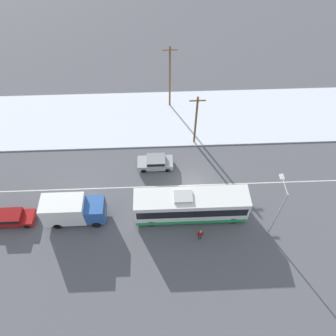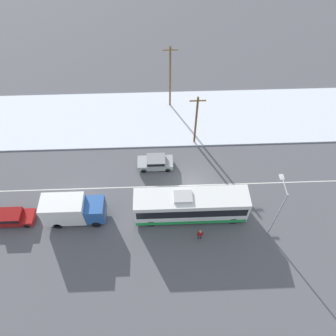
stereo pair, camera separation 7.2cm
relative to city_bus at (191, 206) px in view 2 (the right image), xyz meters
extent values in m
plane|color=#56565B|center=(0.47, 3.69, -1.75)|extent=(120.00, 120.00, 0.00)
cube|color=silver|center=(0.47, 14.69, -1.69)|extent=(80.00, 10.25, 0.12)
cube|color=silver|center=(0.47, 3.69, -1.75)|extent=(60.00, 0.12, 0.00)
cube|color=white|center=(0.00, 0.00, 0.06)|extent=(11.36, 2.55, 3.08)
cube|color=black|center=(0.00, 0.00, 0.43)|extent=(10.90, 2.57, 1.17)
cube|color=green|center=(0.00, 0.00, -1.20)|extent=(11.24, 2.57, 0.55)
cube|color=#B2B2B2|center=(-0.85, 0.00, 1.72)|extent=(1.80, 1.40, 0.24)
cylinder|color=black|center=(4.28, -1.14, -1.25)|extent=(1.00, 0.28, 1.00)
cylinder|color=black|center=(4.28, 1.13, -1.25)|extent=(1.00, 0.28, 1.00)
cylinder|color=black|center=(-4.08, -1.14, -1.25)|extent=(1.00, 0.28, 1.00)
cylinder|color=black|center=(-4.08, 1.13, -1.25)|extent=(1.00, 0.28, 1.00)
cube|color=silver|center=(-12.66, -0.02, 0.11)|extent=(4.20, 2.30, 2.75)
cube|color=#2856A3|center=(-9.61, -0.02, -0.19)|extent=(1.90, 2.18, 2.14)
cube|color=black|center=(-8.68, -0.02, 0.24)|extent=(0.06, 1.95, 0.94)
cylinder|color=black|center=(-9.61, -1.04, -1.30)|extent=(0.90, 0.26, 0.90)
cylinder|color=black|center=(-9.61, 1.00, -1.30)|extent=(0.90, 0.26, 0.90)
cylinder|color=black|center=(-13.50, -1.04, -1.30)|extent=(0.90, 0.26, 0.90)
cylinder|color=black|center=(-13.50, 1.00, -1.30)|extent=(0.90, 0.26, 0.90)
cube|color=#9E9EA3|center=(-3.53, 6.56, -1.17)|extent=(4.06, 1.80, 0.73)
cube|color=gray|center=(-3.43, 6.56, -0.55)|extent=(2.11, 1.66, 0.50)
cube|color=black|center=(-3.43, 6.56, -0.54)|extent=(1.94, 1.69, 0.40)
cylinder|color=black|center=(-4.86, 5.77, -1.43)|extent=(0.64, 0.22, 0.64)
cylinder|color=black|center=(-4.86, 7.35, -1.43)|extent=(0.64, 0.22, 0.64)
cylinder|color=black|center=(-2.10, 5.77, -1.43)|extent=(0.64, 0.22, 0.64)
cylinder|color=black|center=(-2.10, 7.35, -1.43)|extent=(0.64, 0.22, 0.64)
cube|color=maroon|center=(-18.15, -0.07, -1.20)|extent=(4.33, 1.80, 0.67)
cube|color=maroon|center=(-18.25, -0.07, -0.61)|extent=(2.25, 1.66, 0.50)
cube|color=black|center=(-18.25, -0.07, -0.60)|extent=(2.07, 1.69, 0.40)
cylinder|color=black|center=(-16.68, -0.86, -1.43)|extent=(0.64, 0.22, 0.64)
cylinder|color=black|center=(-16.68, 0.72, -1.43)|extent=(0.64, 0.22, 0.64)
cylinder|color=black|center=(-19.71, 0.72, -1.43)|extent=(0.64, 0.22, 0.64)
cylinder|color=#23232D|center=(0.62, -2.80, -1.37)|extent=(0.12, 0.12, 0.76)
cylinder|color=#23232D|center=(0.85, -2.80, -1.37)|extent=(0.12, 0.12, 0.76)
cube|color=maroon|center=(0.73, -2.80, -0.68)|extent=(0.40, 0.22, 0.63)
sphere|color=tan|center=(0.73, -2.80, -0.23)|extent=(0.27, 0.27, 0.27)
cylinder|color=maroon|center=(0.48, -2.80, -0.71)|extent=(0.10, 0.10, 0.60)
cylinder|color=maroon|center=(0.98, -2.80, -0.71)|extent=(0.10, 0.10, 0.60)
cylinder|color=#9EA3A8|center=(7.68, -2.48, 1.82)|extent=(0.14, 0.14, 7.16)
cylinder|color=#9EA3A8|center=(7.68, -1.51, 5.25)|extent=(0.10, 1.94, 0.10)
cube|color=silver|center=(7.68, -0.54, 5.18)|extent=(0.36, 0.60, 0.16)
cylinder|color=brown|center=(1.32, 10.19, 1.82)|extent=(0.24, 0.24, 7.14)
cube|color=brown|center=(1.32, 10.19, 4.89)|extent=(1.80, 0.12, 0.12)
cylinder|color=brown|center=(-1.39, 17.10, 2.73)|extent=(0.24, 0.24, 8.97)
cube|color=brown|center=(-1.39, 17.10, 6.71)|extent=(1.80, 0.12, 0.12)
camera|label=1|loc=(-3.01, -17.11, 28.36)|focal=35.00mm
camera|label=2|loc=(-2.94, -17.11, 28.36)|focal=35.00mm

